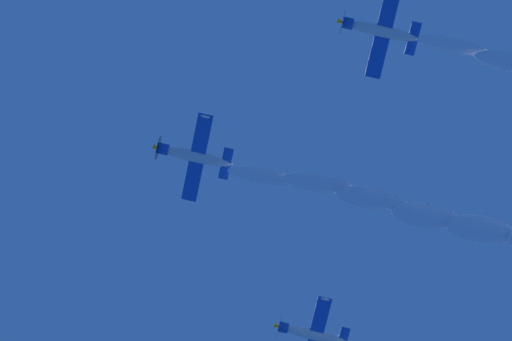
# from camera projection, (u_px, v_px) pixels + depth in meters

# --- Properties ---
(airplane_lead) EXTENTS (7.08, 7.50, 2.38)m
(airplane_lead) POSITION_uv_depth(u_px,v_px,m) (193.00, 156.00, 93.07)
(airplane_lead) COLOR silver
(airplane_left_wingman) EXTENTS (7.09, 7.50, 2.56)m
(airplane_left_wingman) POSITION_uv_depth(u_px,v_px,m) (379.00, 30.00, 89.91)
(airplane_left_wingman) COLOR silver
(airplane_right_wingman) EXTENTS (7.06, 7.51, 2.27)m
(airplane_right_wingman) POSITION_uv_depth(u_px,v_px,m) (311.00, 334.00, 98.88)
(airplane_right_wingman) COLOR silver
(smoke_trail_lead) EXTENTS (31.84, 22.23, 6.69)m
(smoke_trail_lead) POSITION_uv_depth(u_px,v_px,m) (481.00, 228.00, 91.96)
(smoke_trail_lead) COLOR white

